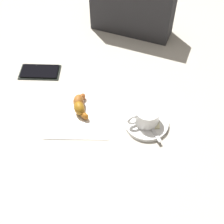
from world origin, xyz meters
TOP-DOWN VIEW (x-y plane):
  - ground_plane at (0.00, 0.00)m, footprint 1.80×1.80m
  - saucer at (-0.11, 0.01)m, footprint 0.12×0.12m
  - espresso_cup at (-0.11, 0.01)m, footprint 0.09×0.07m
  - teaspoon at (-0.11, 0.00)m, footprint 0.06×0.12m
  - sugar_packet at (-0.13, 0.01)m, footprint 0.02×0.06m
  - napkin at (0.08, -0.04)m, footprint 0.19×0.21m
  - croissant at (0.08, -0.05)m, footprint 0.05×0.10m
  - cell_phone at (0.21, -0.22)m, footprint 0.14×0.08m
  - laptop_bag at (-0.11, -0.44)m, footprint 0.30×0.20m

SIDE VIEW (x-z plane):
  - ground_plane at x=0.00m, z-range 0.00..0.00m
  - napkin at x=0.08m, z-range 0.00..0.00m
  - cell_phone at x=0.21m, z-range 0.00..0.01m
  - saucer at x=-0.11m, z-range 0.00..0.01m
  - teaspoon at x=-0.11m, z-range 0.01..0.02m
  - sugar_packet at x=-0.13m, z-range 0.01..0.02m
  - croissant at x=0.08m, z-range 0.00..0.04m
  - espresso_cup at x=-0.11m, z-range 0.01..0.06m
  - laptop_bag at x=-0.11m, z-range 0.00..0.20m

